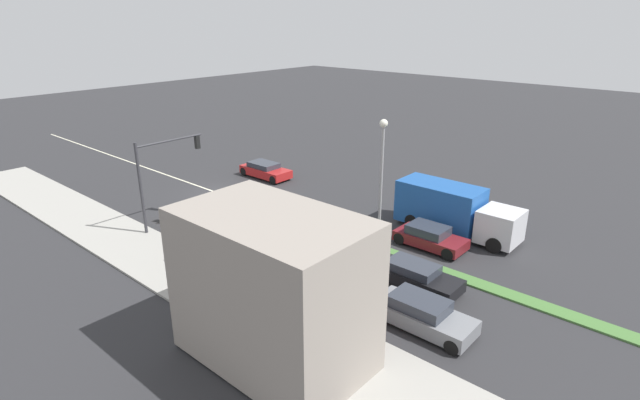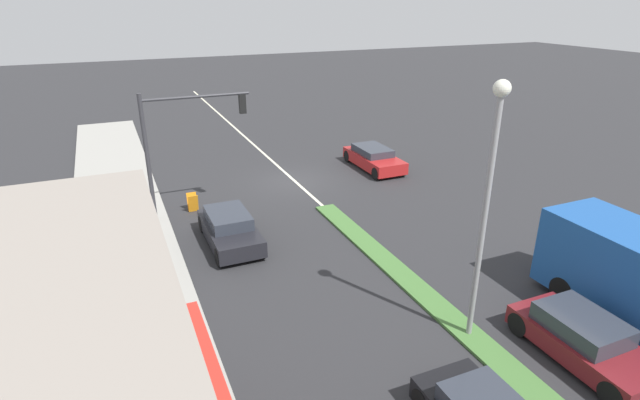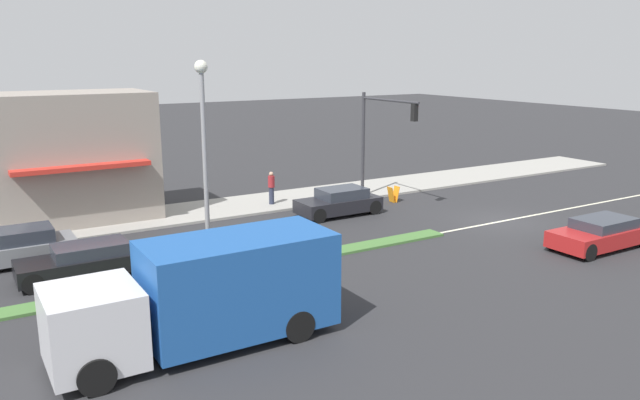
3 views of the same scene
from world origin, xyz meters
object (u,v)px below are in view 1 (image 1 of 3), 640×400
street_lamp (382,169)px  hatchback_red (265,170)px  warning_aframe_sign (164,216)px  traffic_signal_main (160,168)px  pedestrian (184,248)px  delivery_truck (453,210)px  sedan_maroon (430,237)px  suv_black (415,275)px  suv_grey (422,314)px  sedan_dark (212,226)px

street_lamp → hatchback_red: bearing=-108.7°
warning_aframe_sign → hatchback_red: 11.00m
street_lamp → traffic_signal_main: bearing=-62.6°
pedestrian → delivery_truck: (-13.31, 8.60, 0.46)m
sedan_maroon → suv_black: bearing=21.0°
traffic_signal_main → suv_grey: size_ratio=1.27×
suv_grey → sedan_dark: suv_grey is taller
street_lamp → sedan_maroon: (-2.20, 2.02, -4.15)m
warning_aframe_sign → sedan_dark: (-0.79, 3.93, 0.22)m
delivery_truck → hatchback_red: 16.71m
warning_aframe_sign → sedan_maroon: size_ratio=0.21×
street_lamp → delivery_truck: size_ratio=0.98×
pedestrian → warning_aframe_sign: size_ratio=2.02×
delivery_truck → warning_aframe_sign: bearing=-53.4°
traffic_signal_main → suv_black: (-3.92, 15.53, -3.30)m
delivery_truck → suv_black: delivery_truck is taller
suv_grey → sedan_dark: size_ratio=1.07×
street_lamp → delivery_truck: (-5.00, 1.95, -3.31)m
street_lamp → sedan_dark: bearing=-60.0°
pedestrian → delivery_truck: bearing=147.1°
warning_aframe_sign → delivery_truck: bearing=126.6°
warning_aframe_sign → suv_black: 16.69m
street_lamp → suv_grey: bearing=48.9°
delivery_truck → suv_grey: bearing=20.7°
traffic_signal_main → delivery_truck: 17.88m
delivery_truck → hatchback_red: delivery_truck is taller
pedestrian → sedan_dark: bearing=-148.5°
traffic_signal_main → warning_aframe_sign: (-0.34, -0.76, -3.47)m
delivery_truck → suv_grey: (10.00, 3.77, -0.82)m
suv_grey → traffic_signal_main: bearing=-86.3°
street_lamp → sedan_dark: street_lamp is taller
suv_black → sedan_dark: (2.80, -12.37, 0.04)m
pedestrian → hatchback_red: (-13.31, -8.10, -0.40)m
warning_aframe_sign → suv_black: bearing=102.4°
hatchback_red → warning_aframe_sign: bearing=11.3°
hatchback_red → traffic_signal_main: bearing=14.7°
traffic_signal_main → suv_grey: bearing=93.7°
pedestrian → sedan_dark: (-3.31, -2.02, -0.37)m
sedan_maroon → suv_grey: (7.20, 3.70, 0.02)m
traffic_signal_main → hatchback_red: bearing=-165.3°
hatchback_red → suv_grey: 22.78m
traffic_signal_main → suv_grey: (-1.12, 17.55, -3.25)m
pedestrian → suv_grey: size_ratio=0.38×
traffic_signal_main → delivery_truck: size_ratio=0.75×
traffic_signal_main → street_lamp: size_ratio=0.76×
street_lamp → pedestrian: bearing=-38.6°
traffic_signal_main → hatchback_red: (-11.12, -2.91, -3.29)m
warning_aframe_sign → sedan_dark: 4.01m
hatchback_red → sedan_dark: size_ratio=1.07×
pedestrian → traffic_signal_main: bearing=-112.8°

